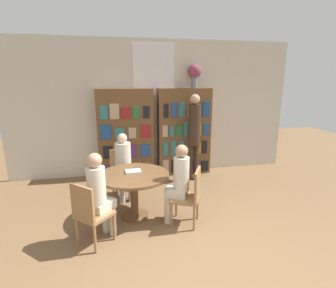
# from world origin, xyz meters

# --- Properties ---
(ground_plane) EXTENTS (16.00, 16.00, 0.00)m
(ground_plane) POSITION_xyz_m (0.00, 0.00, 0.00)
(ground_plane) COLOR brown
(wall_back) EXTENTS (6.40, 0.07, 3.00)m
(wall_back) POSITION_xyz_m (0.00, 3.45, 1.51)
(wall_back) COLOR beige
(wall_back) RESTS_ON ground_plane
(bookshelf_left) EXTENTS (1.20, 0.34, 1.96)m
(bookshelf_left) POSITION_xyz_m (-0.66, 3.26, 0.97)
(bookshelf_left) COLOR brown
(bookshelf_left) RESTS_ON ground_plane
(bookshelf_right) EXTENTS (1.20, 0.34, 1.96)m
(bookshelf_right) POSITION_xyz_m (0.66, 3.26, 0.97)
(bookshelf_right) COLOR brown
(bookshelf_right) RESTS_ON ground_plane
(flower_vase) EXTENTS (0.30, 0.30, 0.51)m
(flower_vase) POSITION_xyz_m (0.88, 3.26, 2.28)
(flower_vase) COLOR slate
(flower_vase) RESTS_ON bookshelf_right
(reading_table) EXTENTS (1.11, 1.11, 0.72)m
(reading_table) POSITION_xyz_m (-0.63, 1.40, 0.59)
(reading_table) COLOR brown
(reading_table) RESTS_ON ground_plane
(chair_near_camera) EXTENTS (0.57, 0.57, 0.88)m
(chair_near_camera) POSITION_xyz_m (-1.25, 0.75, 0.48)
(chair_near_camera) COLOR olive
(chair_near_camera) RESTS_ON ground_plane
(chair_left_side) EXTENTS (0.46, 0.46, 0.88)m
(chair_left_side) POSITION_xyz_m (-0.79, 2.27, 0.48)
(chair_left_side) COLOR olive
(chair_left_side) RESTS_ON ground_plane
(chair_far_side) EXTENTS (0.53, 0.53, 0.88)m
(chair_far_side) POSITION_xyz_m (0.17, 1.01, 0.48)
(chair_far_side) COLOR olive
(chair_far_side) RESTS_ON ground_plane
(seated_reader_left) EXTENTS (0.34, 0.40, 1.22)m
(seated_reader_left) POSITION_xyz_m (-0.76, 2.10, 0.69)
(seated_reader_left) COLOR beige
(seated_reader_left) RESTS_ON ground_plane
(seated_reader_right) EXTENTS (0.39, 0.35, 1.23)m
(seated_reader_right) POSITION_xyz_m (0.00, 1.09, 0.69)
(seated_reader_right) COLOR beige
(seated_reader_right) RESTS_ON ground_plane
(seated_reader_back) EXTENTS (0.40, 0.40, 1.24)m
(seated_reader_back) POSITION_xyz_m (-1.12, 0.89, 0.69)
(seated_reader_back) COLOR beige
(seated_reader_back) RESTS_ON ground_plane
(librarian_standing) EXTENTS (0.26, 0.53, 1.85)m
(librarian_standing) POSITION_xyz_m (0.75, 2.76, 1.12)
(librarian_standing) COLOR #332319
(librarian_standing) RESTS_ON ground_plane
(open_book_on_table) EXTENTS (0.24, 0.18, 0.03)m
(open_book_on_table) POSITION_xyz_m (-0.63, 1.48, 0.73)
(open_book_on_table) COLOR silver
(open_book_on_table) RESTS_ON reading_table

